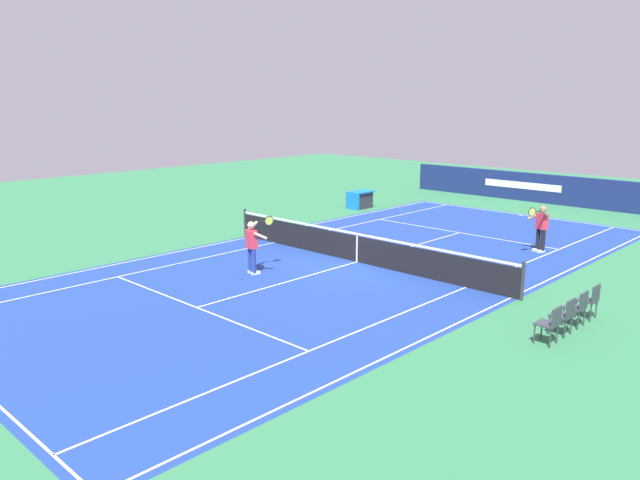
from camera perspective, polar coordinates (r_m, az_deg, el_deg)
ground_plane at (r=20.54m, az=3.44°, el=-2.04°), size 60.00×60.00×0.00m
court_slab at (r=20.54m, az=3.44°, el=-2.03°), size 24.20×11.40×0.00m
court_line_markings at (r=20.54m, az=3.44°, el=-2.03°), size 23.85×11.05×0.01m
tennis_net at (r=20.42m, az=3.46°, el=-0.70°), size 0.10×11.70×1.08m
stadium_barrier at (r=33.90m, az=21.24°, el=4.31°), size 0.26×17.00×1.50m
tennis_player_near at (r=19.05m, az=-6.26°, el=-0.40°), size 1.16×0.75×1.70m
tennis_player_far at (r=23.03m, az=19.74°, el=1.22°), size 1.19×0.75×1.70m
tennis_ball at (r=20.81m, az=8.41°, el=-1.87°), size 0.07×0.07×0.07m
spectator_chair_0 at (r=16.52m, az=23.71°, el=-4.98°), size 0.44×0.44×0.88m
spectator_chair_1 at (r=15.84m, az=22.74°, el=-5.64°), size 0.44×0.44×0.88m
spectator_chair_2 at (r=15.16m, az=21.68°, el=-6.35°), size 0.44×0.44×0.88m
spectator_chair_3 at (r=14.49m, az=20.52°, el=-7.13°), size 0.44×0.44×0.88m
equipment_cart_tarped at (r=30.68m, az=3.72°, el=3.76°), size 1.25×0.84×0.85m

